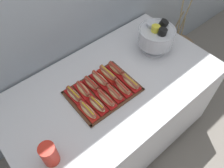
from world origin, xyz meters
TOP-DOWN VIEW (x-y plane):
  - ground_plane at (0.00, 0.00)m, footprint 10.00×10.00m
  - buffet_table at (0.00, 0.00)m, footprint 1.66×0.93m
  - floor_vase at (1.09, 0.19)m, footprint 0.50×0.50m
  - serving_tray at (-0.09, -0.00)m, footprint 0.49×0.37m
  - hot_dog_0 at (-0.28, -0.08)m, footprint 0.06×0.17m
  - hot_dog_1 at (-0.20, -0.08)m, footprint 0.07×0.16m
  - hot_dog_2 at (-0.13, -0.08)m, footprint 0.06×0.17m
  - hot_dog_3 at (-0.05, -0.08)m, footprint 0.07×0.16m
  - hot_dog_4 at (0.02, -0.09)m, footprint 0.07×0.16m
  - hot_dog_5 at (0.10, -0.09)m, footprint 0.07×0.17m
  - hot_dog_6 at (-0.27, 0.08)m, footprint 0.06×0.17m
  - hot_dog_7 at (-0.20, 0.08)m, footprint 0.08×0.17m
  - hot_dog_8 at (-0.12, 0.08)m, footprint 0.06×0.16m
  - hot_dog_9 at (-0.05, 0.08)m, footprint 0.07×0.18m
  - hot_dog_10 at (0.03, 0.08)m, footprint 0.06×0.18m
  - hot_dog_11 at (0.10, 0.08)m, footprint 0.06×0.16m
  - punch_bowl at (0.51, 0.07)m, footprint 0.29×0.29m
  - cup_stack at (-0.62, -0.19)m, footprint 0.09×0.09m

SIDE VIEW (x-z plane):
  - ground_plane at x=0.00m, z-range 0.00..0.00m
  - floor_vase at x=1.09m, z-range -0.30..0.74m
  - buffet_table at x=0.00m, z-range 0.02..0.82m
  - serving_tray at x=-0.09m, z-range 0.80..0.81m
  - hot_dog_7 at x=-0.20m, z-range 0.80..0.86m
  - hot_dog_4 at x=0.02m, z-range 0.80..0.86m
  - hot_dog_0 at x=-0.28m, z-range 0.80..0.86m
  - hot_dog_2 at x=-0.13m, z-range 0.80..0.86m
  - hot_dog_3 at x=-0.05m, z-range 0.80..0.86m
  - hot_dog_1 at x=-0.20m, z-range 0.80..0.86m
  - hot_dog_9 at x=-0.05m, z-range 0.80..0.86m
  - hot_dog_6 at x=-0.27m, z-range 0.80..0.87m
  - hot_dog_8 at x=-0.12m, z-range 0.80..0.87m
  - hot_dog_5 at x=0.10m, z-range 0.80..0.87m
  - hot_dog_11 at x=0.10m, z-range 0.80..0.87m
  - hot_dog_10 at x=0.03m, z-range 0.80..0.87m
  - cup_stack at x=-0.62m, z-range 0.80..0.97m
  - punch_bowl at x=0.51m, z-range 0.81..1.07m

